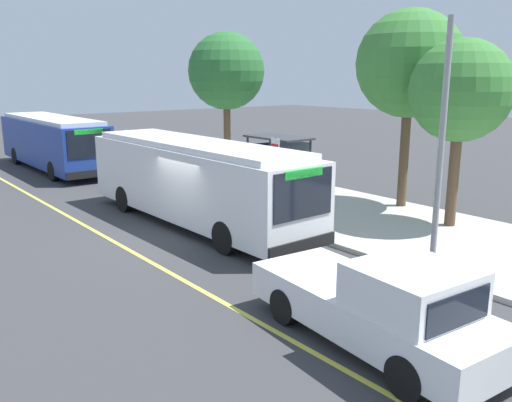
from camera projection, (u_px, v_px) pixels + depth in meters
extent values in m
plane|color=#38383A|center=(187.00, 235.00, 17.67)|extent=(120.00, 120.00, 0.00)
cube|color=#B7B2A8|center=(316.00, 206.00, 21.31)|extent=(44.00, 6.40, 0.15)
cube|color=#E0D64C|center=(125.00, 248.00, 16.33)|extent=(36.00, 0.14, 0.01)
cube|color=white|center=(195.00, 181.00, 18.70)|extent=(10.85, 2.68, 2.40)
cube|color=silver|center=(194.00, 144.00, 18.40)|extent=(9.98, 2.41, 0.20)
cube|color=black|center=(304.00, 195.00, 14.52)|extent=(0.07, 2.17, 1.34)
cube|color=black|center=(224.00, 169.00, 19.43)|extent=(9.52, 0.15, 1.06)
cube|color=#197259|center=(225.00, 203.00, 19.72)|extent=(10.28, 0.15, 0.28)
cube|color=#26D83F|center=(304.00, 173.00, 14.38)|extent=(0.05, 1.40, 0.24)
cube|color=black|center=(303.00, 246.00, 14.83)|extent=(0.11, 2.50, 0.36)
cylinder|color=black|center=(283.00, 224.00, 17.13)|extent=(1.00, 0.29, 1.00)
cylinder|color=black|center=(225.00, 237.00, 15.70)|extent=(1.00, 0.29, 1.00)
cylinder|color=black|center=(176.00, 191.00, 22.10)|extent=(1.00, 0.29, 1.00)
cylinder|color=black|center=(124.00, 199.00, 20.67)|extent=(1.00, 0.29, 1.00)
cube|color=navy|center=(52.00, 142.00, 29.80)|extent=(11.01, 2.61, 2.40)
cube|color=silver|center=(50.00, 119.00, 29.50)|extent=(10.12, 2.35, 0.20)
cube|color=black|center=(90.00, 144.00, 25.49)|extent=(0.05, 2.17, 1.34)
cube|color=black|center=(75.00, 135.00, 30.51)|extent=(9.67, 0.10, 1.06)
cube|color=yellow|center=(77.00, 157.00, 30.80)|extent=(10.44, 0.09, 0.28)
cube|color=#26D83F|center=(89.00, 132.00, 25.35)|extent=(0.04, 1.40, 0.24)
cube|color=black|center=(92.00, 174.00, 25.81)|extent=(0.09, 2.50, 0.36)
cylinder|color=black|center=(98.00, 166.00, 28.13)|extent=(1.00, 0.29, 1.00)
cylinder|color=black|center=(53.00, 171.00, 26.73)|extent=(1.00, 0.29, 1.00)
cylinder|color=black|center=(55.00, 153.00, 33.25)|extent=(1.00, 0.29, 1.00)
cylinder|color=black|center=(16.00, 156.00, 31.85)|extent=(1.00, 0.29, 1.00)
cube|color=white|center=(371.00, 310.00, 10.39)|extent=(5.55, 2.47, 0.75)
cube|color=white|center=(413.00, 289.00, 9.44)|extent=(2.05, 2.06, 0.80)
cube|color=black|center=(459.00, 310.00, 8.68)|extent=(0.17, 1.60, 0.60)
cylinder|color=black|center=(474.00, 347.00, 9.58)|extent=(0.78, 0.31, 0.76)
cylinder|color=black|center=(406.00, 377.00, 8.61)|extent=(0.78, 0.31, 0.76)
cylinder|color=black|center=(347.00, 288.00, 12.25)|extent=(0.78, 0.31, 0.76)
cylinder|color=black|center=(285.00, 306.00, 11.28)|extent=(0.78, 0.31, 0.76)
cylinder|color=#333338|center=(310.00, 168.00, 22.45)|extent=(0.10, 0.10, 2.40)
cylinder|color=#333338|center=(287.00, 172.00, 21.66)|extent=(0.10, 0.10, 2.40)
cylinder|color=#333338|center=(270.00, 161.00, 24.43)|extent=(0.10, 0.10, 2.40)
cylinder|color=#333338|center=(248.00, 164.00, 23.63)|extent=(0.10, 0.10, 2.40)
cube|color=#333338|center=(278.00, 137.00, 22.76)|extent=(2.90, 1.60, 0.08)
cube|color=#4C606B|center=(289.00, 165.00, 23.44)|extent=(2.47, 0.04, 2.16)
cube|color=navy|center=(259.00, 163.00, 24.04)|extent=(0.06, 1.11, 1.82)
cube|color=brown|center=(283.00, 183.00, 23.32)|extent=(1.60, 0.44, 0.06)
cube|color=brown|center=(287.00, 176.00, 23.40)|extent=(1.60, 0.05, 0.44)
cube|color=#333338|center=(272.00, 185.00, 23.91)|extent=(0.08, 0.40, 0.45)
cube|color=#333338|center=(294.00, 190.00, 22.82)|extent=(0.08, 0.40, 0.45)
cylinder|color=#333338|center=(275.00, 176.00, 19.69)|extent=(0.07, 0.07, 2.80)
cube|color=white|center=(275.00, 146.00, 19.43)|extent=(0.44, 0.03, 0.56)
cube|color=red|center=(275.00, 146.00, 19.42)|extent=(0.40, 0.01, 0.16)
cylinder|color=#282D47|center=(239.00, 191.00, 21.73)|extent=(0.14, 0.14, 0.85)
cylinder|color=#282D47|center=(235.00, 192.00, 21.62)|extent=(0.14, 0.14, 0.85)
cube|color=red|center=(237.00, 173.00, 21.51)|extent=(0.24, 0.40, 0.62)
sphere|color=tan|center=(237.00, 163.00, 21.41)|extent=(0.22, 0.22, 0.22)
cylinder|color=brown|center=(404.00, 156.00, 20.64)|extent=(0.36, 0.36, 3.93)
sphere|color=#387A33|center=(410.00, 64.00, 19.86)|extent=(4.00, 4.00, 4.00)
cylinder|color=brown|center=(227.00, 137.00, 27.67)|extent=(0.36, 0.36, 3.79)
sphere|color=#28662D|center=(226.00, 71.00, 26.91)|extent=(3.86, 3.86, 3.86)
cylinder|color=brown|center=(453.00, 178.00, 17.93)|extent=(0.36, 0.36, 3.27)
sphere|color=#387A33|center=(461.00, 90.00, 17.27)|extent=(3.33, 3.33, 3.33)
cylinder|color=gray|center=(441.00, 148.00, 13.46)|extent=(0.16, 0.16, 6.40)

